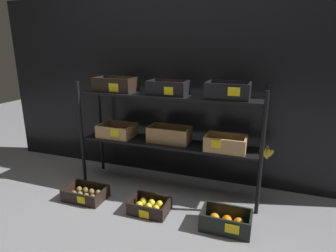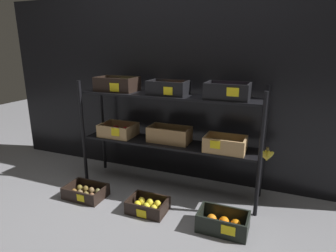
{
  "view_description": "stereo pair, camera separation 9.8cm",
  "coord_description": "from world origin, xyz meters",
  "px_view_note": "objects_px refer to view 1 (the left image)",
  "views": [
    {
      "loc": [
        0.83,
        -2.3,
        1.31
      ],
      "look_at": [
        0.0,
        0.0,
        0.61
      ],
      "focal_mm": 30.49,
      "sensor_mm": 36.0,
      "label": 1
    },
    {
      "loc": [
        0.93,
        -2.27,
        1.31
      ],
      "look_at": [
        0.0,
        0.0,
        0.61
      ],
      "focal_mm": 30.49,
      "sensor_mm": 36.0,
      "label": 2
    }
  ],
  "objects_px": {
    "display_rack": "(169,118)",
    "crate_ground_kiwi": "(86,194)",
    "crate_ground_lemon": "(149,206)",
    "crate_ground_orange": "(226,222)"
  },
  "relations": [
    {
      "from": "display_rack",
      "to": "crate_ground_kiwi",
      "type": "xyz_separation_m",
      "value": [
        -0.62,
        -0.44,
        -0.64
      ]
    },
    {
      "from": "display_rack",
      "to": "crate_ground_orange",
      "type": "distance_m",
      "value": 0.98
    },
    {
      "from": "display_rack",
      "to": "crate_ground_kiwi",
      "type": "relative_size",
      "value": 4.98
    },
    {
      "from": "crate_ground_lemon",
      "to": "crate_ground_orange",
      "type": "height_order",
      "value": "crate_ground_orange"
    },
    {
      "from": "crate_ground_kiwi",
      "to": "crate_ground_orange",
      "type": "bearing_deg",
      "value": -0.46
    },
    {
      "from": "crate_ground_lemon",
      "to": "crate_ground_orange",
      "type": "relative_size",
      "value": 0.86
    },
    {
      "from": "crate_ground_lemon",
      "to": "crate_ground_orange",
      "type": "distance_m",
      "value": 0.62
    },
    {
      "from": "display_rack",
      "to": "crate_ground_lemon",
      "type": "height_order",
      "value": "display_rack"
    },
    {
      "from": "display_rack",
      "to": "crate_ground_lemon",
      "type": "relative_size",
      "value": 5.62
    },
    {
      "from": "crate_ground_orange",
      "to": "display_rack",
      "type": "bearing_deg",
      "value": 143.52
    }
  ]
}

